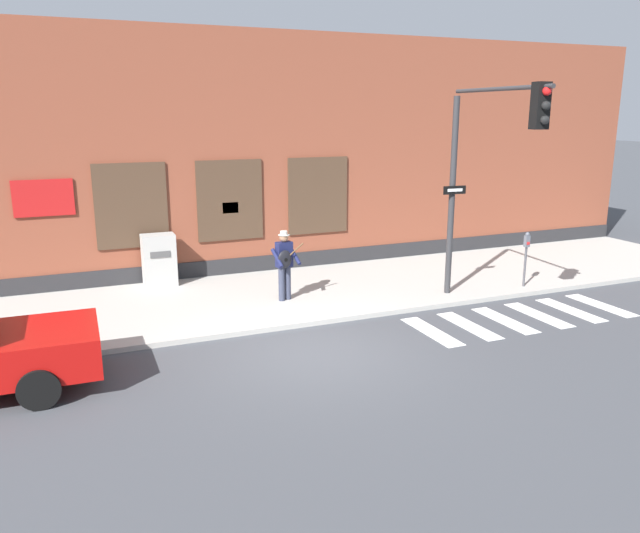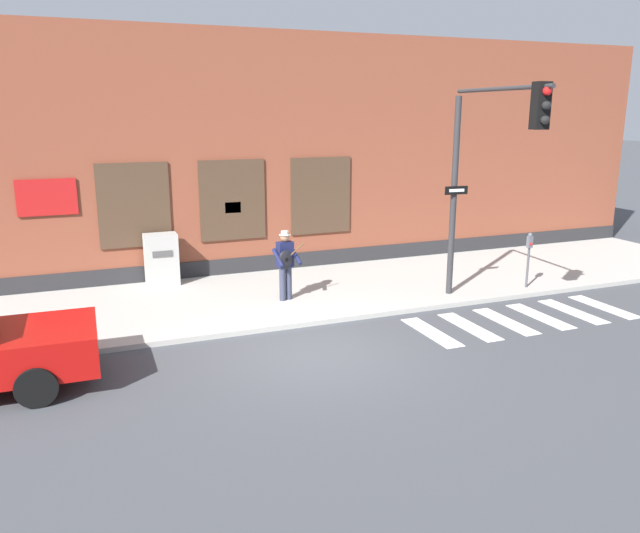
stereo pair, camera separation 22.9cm
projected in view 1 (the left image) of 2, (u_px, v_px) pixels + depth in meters
The scene contains 8 objects.
ground_plane at pixel (315, 353), 12.08m from camera, with size 160.00×160.00×0.00m, color #424449.
sidewalk at pixel (257, 298), 15.46m from camera, with size 28.00×4.70×0.11m.
building_backdrop at pixel (211, 153), 18.56m from camera, with size 28.00×4.06×6.69m.
crosswalk at pixel (522, 318), 14.13m from camera, with size 5.20×1.90×0.01m.
busker at pixel (285, 262), 14.85m from camera, with size 0.75×0.59×1.70m.
traffic_light at pixel (485, 156), 13.66m from camera, with size 0.66×3.45×4.98m.
parking_meter at pixel (526, 251), 16.06m from camera, with size 0.13×0.11×1.44m.
utility_box at pixel (159, 260), 16.22m from camera, with size 0.84×0.55×1.36m.
Camera 1 is at (-4.27, -10.48, 4.55)m, focal length 35.00 mm.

